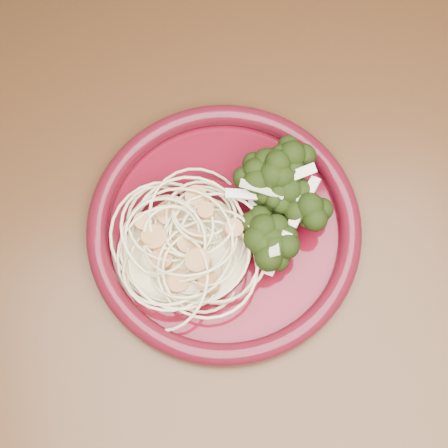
% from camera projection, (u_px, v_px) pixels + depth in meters
% --- Properties ---
extents(dining_table, '(1.20, 0.80, 0.75)m').
position_uv_depth(dining_table, '(208.00, 251.00, 0.74)').
color(dining_table, '#472814').
rests_on(dining_table, ground).
extents(dinner_plate, '(0.36, 0.36, 0.02)m').
position_uv_depth(dinner_plate, '(224.00, 227.00, 0.63)').
color(dinner_plate, '#500713').
rests_on(dinner_plate, dining_table).
extents(spaghetti_pile, '(0.17, 0.16, 0.03)m').
position_uv_depth(spaghetti_pile, '(186.00, 249.00, 0.61)').
color(spaghetti_pile, beige).
rests_on(spaghetti_pile, dinner_plate).
extents(scallop_cluster, '(0.16, 0.16, 0.04)m').
position_uv_depth(scallop_cluster, '(183.00, 237.00, 0.58)').
color(scallop_cluster, '#BC8045').
rests_on(scallop_cluster, spaghetti_pile).
extents(broccoli_pile, '(0.14, 0.17, 0.05)m').
position_uv_depth(broccoli_pile, '(270.00, 190.00, 0.62)').
color(broccoli_pile, black).
rests_on(broccoli_pile, dinner_plate).
extents(onion_garnish, '(0.09, 0.11, 0.05)m').
position_uv_depth(onion_garnish, '(273.00, 176.00, 0.59)').
color(onion_garnish, beige).
rests_on(onion_garnish, broccoli_pile).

